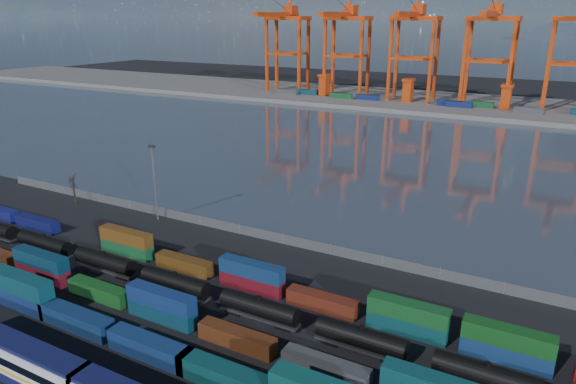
% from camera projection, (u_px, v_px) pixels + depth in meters
% --- Properties ---
extents(ground, '(700.00, 700.00, 0.00)m').
position_uv_depth(ground, '(192.00, 313.00, 76.15)').
color(ground, black).
rests_on(ground, ground).
extents(harbor_water, '(700.00, 700.00, 0.00)m').
position_uv_depth(harbor_water, '(400.00, 155.00, 163.51)').
color(harbor_water, '#323C49').
rests_on(harbor_water, ground).
extents(far_quay, '(700.00, 70.00, 2.00)m').
position_uv_depth(far_quay, '(463.00, 105.00, 250.56)').
color(far_quay, '#514F4C').
rests_on(far_quay, ground).
extents(container_row_south, '(140.47, 2.57, 5.48)m').
position_uv_depth(container_row_south, '(125.00, 333.00, 67.56)').
color(container_row_south, '#474A4D').
rests_on(container_row_south, ground).
extents(container_row_mid, '(140.53, 2.28, 4.87)m').
position_uv_depth(container_row_mid, '(165.00, 311.00, 73.53)').
color(container_row_mid, '#3F4244').
rests_on(container_row_mid, ground).
extents(container_row_north, '(139.55, 2.27, 4.83)m').
position_uv_depth(container_row_north, '(278.00, 286.00, 79.98)').
color(container_row_north, navy).
rests_on(container_row_north, ground).
extents(tanker_string, '(136.56, 2.70, 3.86)m').
position_uv_depth(tanker_string, '(259.00, 308.00, 73.81)').
color(tanker_string, black).
rests_on(tanker_string, ground).
extents(waterfront_fence, '(160.12, 0.12, 2.20)m').
position_uv_depth(waterfront_fence, '(283.00, 239.00, 99.12)').
color(waterfront_fence, '#595B5E').
rests_on(waterfront_fence, ground).
extents(bare_tree, '(1.93, 1.98, 7.47)m').
position_uv_depth(bare_tree, '(74.00, 189.00, 119.70)').
color(bare_tree, black).
rests_on(bare_tree, ground).
extents(yard_light_mast, '(1.60, 0.40, 16.60)m').
position_uv_depth(yard_light_mast, '(154.00, 179.00, 108.28)').
color(yard_light_mast, slate).
rests_on(yard_light_mast, ground).
extents(gantry_cranes, '(197.77, 43.71, 59.19)m').
position_uv_depth(gantry_cranes, '(452.00, 29.00, 237.04)').
color(gantry_cranes, '#C3380D').
rests_on(gantry_cranes, ground).
extents(quay_containers, '(172.58, 10.99, 2.60)m').
position_uv_depth(quay_containers, '(434.00, 102.00, 242.67)').
color(quay_containers, navy).
rests_on(quay_containers, far_quay).
extents(straddle_carriers, '(140.00, 7.00, 11.10)m').
position_uv_depth(straddle_carriers, '(455.00, 93.00, 241.16)').
color(straddle_carriers, '#C3380D').
rests_on(straddle_carriers, far_quay).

